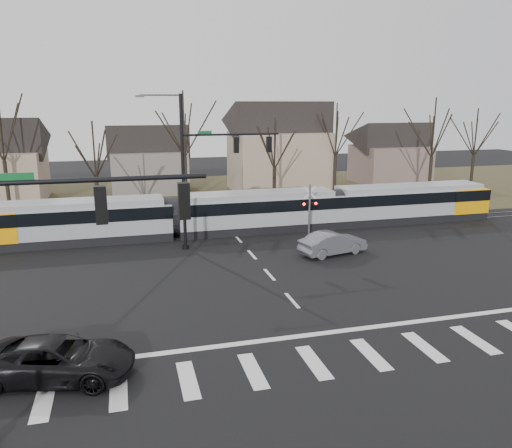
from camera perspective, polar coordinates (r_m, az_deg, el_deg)
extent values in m
plane|color=black|center=(23.58, 5.76, -10.49)|extent=(140.00, 140.00, 0.00)
cube|color=#38331E|center=(53.51, -6.39, 3.25)|extent=(140.00, 28.00, 0.01)
cube|color=silver|center=(18.97, -23.07, -18.01)|extent=(0.60, 2.60, 0.01)
cube|color=silver|center=(18.74, -15.44, -17.77)|extent=(0.60, 2.60, 0.01)
cube|color=silver|center=(18.81, -7.78, -17.22)|extent=(0.60, 2.60, 0.01)
cube|color=silver|center=(19.19, -0.36, -16.42)|extent=(0.60, 2.60, 0.01)
cube|color=silver|center=(19.85, 6.61, -15.41)|extent=(0.60, 2.60, 0.01)
cube|color=silver|center=(20.77, 12.98, -14.30)|extent=(0.60, 2.60, 0.01)
cube|color=silver|center=(21.91, 18.70, -13.14)|extent=(0.60, 2.60, 0.01)
cube|color=silver|center=(23.25, 23.75, -12.00)|extent=(0.60, 2.60, 0.01)
cube|color=silver|center=(22.06, 7.45, -12.30)|extent=(28.00, 0.35, 0.01)
cube|color=silver|center=(25.30, 4.15, -8.71)|extent=(0.18, 2.00, 0.01)
cube|color=silver|center=(28.85, 1.55, -5.80)|extent=(0.18, 2.00, 0.01)
cube|color=silver|center=(32.51, -0.46, -3.53)|extent=(0.18, 2.00, 0.01)
cube|color=silver|center=(36.24, -2.05, -1.72)|extent=(0.18, 2.00, 0.01)
cube|color=silver|center=(40.02, -3.33, -0.24)|extent=(0.18, 2.00, 0.01)
cube|color=silver|center=(43.85, -4.40, 0.97)|extent=(0.18, 2.00, 0.01)
cube|color=silver|center=(47.70, -5.29, 1.99)|extent=(0.18, 2.00, 0.01)
cube|color=silver|center=(51.57, -6.05, 2.86)|extent=(0.18, 2.00, 0.01)
cube|color=#59595E|center=(37.27, -2.43, -1.25)|extent=(90.00, 0.12, 0.06)
cube|color=#59595E|center=(38.59, -2.88, -0.73)|extent=(90.00, 0.12, 0.06)
cube|color=gray|center=(37.14, -20.09, 0.22)|extent=(13.45, 2.90, 3.02)
cube|color=black|center=(37.01, -20.17, 1.13)|extent=(13.47, 2.94, 0.88)
cube|color=gray|center=(38.27, 0.35, 1.44)|extent=(12.41, 2.90, 3.02)
cube|color=black|center=(38.14, 0.36, 2.34)|extent=(12.43, 2.94, 0.88)
cube|color=gray|center=(43.45, 17.05, 2.32)|extent=(13.45, 2.90, 3.02)
cube|color=black|center=(43.34, 17.10, 3.11)|extent=(13.47, 2.94, 0.88)
cube|color=#FFA207|center=(46.30, 22.40, 2.67)|extent=(3.31, 2.96, 2.02)
imported|color=#5A5B62|center=(32.84, 8.78, -2.16)|extent=(3.66, 5.27, 1.50)
imported|color=black|center=(19.71, -21.68, -14.15)|extent=(4.95, 6.50, 1.49)
cylinder|color=black|center=(14.24, -18.79, 4.76)|extent=(6.50, 0.14, 0.14)
cube|color=#0C5926|center=(14.45, -25.79, 4.85)|extent=(0.90, 0.03, 0.22)
cube|color=black|center=(14.34, -17.28, 2.09)|extent=(0.32, 0.32, 1.05)
sphere|color=#FF0C07|center=(14.28, -17.38, 3.38)|extent=(0.22, 0.22, 0.22)
cube|color=black|center=(14.42, -8.22, 2.63)|extent=(0.32, 0.32, 1.05)
sphere|color=#FF0C07|center=(14.36, -8.27, 3.92)|extent=(0.22, 0.22, 0.22)
cylinder|color=black|center=(33.09, -8.33, 5.68)|extent=(0.22, 0.22, 10.20)
cylinder|color=black|center=(34.13, -8.04, -2.58)|extent=(0.44, 0.44, 0.30)
cylinder|color=black|center=(33.37, -2.84, 10.19)|extent=(6.50, 0.14, 0.14)
cube|color=#0C5926|center=(33.04, -5.86, 10.36)|extent=(0.90, 0.03, 0.22)
cube|color=black|center=(33.49, -2.28, 9.01)|extent=(0.32, 0.32, 1.05)
sphere|color=#FF0C07|center=(33.47, -2.29, 9.57)|extent=(0.22, 0.22, 0.22)
cube|color=black|center=(34.07, 1.50, 9.09)|extent=(0.32, 0.32, 1.05)
sphere|color=#FF0C07|center=(34.04, 1.51, 9.65)|extent=(0.22, 0.22, 0.22)
cube|color=#59595B|center=(32.59, -13.13, 14.03)|extent=(0.55, 0.22, 0.14)
cylinder|color=#59595B|center=(36.08, 6.12, 1.40)|extent=(0.14, 0.14, 4.00)
cylinder|color=#59595B|center=(36.53, 6.05, -1.51)|extent=(0.36, 0.36, 0.20)
cube|color=silver|center=(35.81, 6.18, 3.59)|extent=(0.95, 0.04, 0.95)
cube|color=silver|center=(35.81, 6.18, 3.59)|extent=(0.95, 0.04, 0.95)
cube|color=black|center=(35.96, 6.15, 2.34)|extent=(1.00, 0.10, 0.12)
sphere|color=#FF0C07|center=(35.72, 5.52, 2.28)|extent=(0.18, 0.18, 0.18)
sphere|color=#FF0C07|center=(36.04, 6.86, 2.35)|extent=(0.18, 0.18, 0.18)
cube|color=slate|center=(56.61, -12.11, 5.90)|extent=(8.00, 7.00, 4.50)
cube|color=gray|center=(56.02, 2.56, 7.14)|extent=(10.00, 8.00, 6.50)
cube|color=#6E5651|center=(64.00, 15.00, 6.61)|extent=(8.00, 7.00, 4.50)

